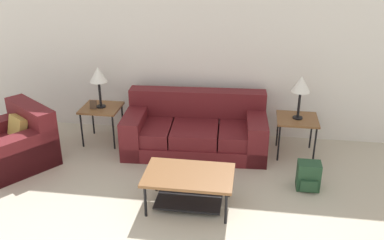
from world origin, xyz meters
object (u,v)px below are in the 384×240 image
at_px(side_table_right, 297,122).
at_px(table_lamp_left, 98,76).
at_px(table_lamp_right, 301,85).
at_px(coffee_table, 189,182).
at_px(backpack, 308,176).
at_px(couch, 196,131).
at_px(side_table_left, 101,110).
at_px(armchair, 15,144).

height_order(side_table_right, table_lamp_left, table_lamp_left).
bearing_deg(table_lamp_right, coffee_table, -131.21).
xyz_separation_m(coffee_table, side_table_right, (1.32, 1.51, 0.19)).
distance_m(table_lamp_left, backpack, 3.25).
height_order(couch, side_table_left, couch).
bearing_deg(side_table_right, table_lamp_left, 180.00).
distance_m(side_table_left, backpack, 3.14).
distance_m(coffee_table, side_table_right, 2.01).
bearing_deg(side_table_right, coffee_table, -131.21).
bearing_deg(side_table_right, armchair, -167.83).
distance_m(armchair, table_lamp_left, 1.49).
height_order(couch, coffee_table, couch).
bearing_deg(table_lamp_left, coffee_table, -43.89).
bearing_deg(armchair, table_lamp_right, 12.17).
bearing_deg(armchair, side_table_left, 40.64).
xyz_separation_m(side_table_right, table_lamp_right, (0.00, 0.00, 0.54)).
xyz_separation_m(coffee_table, table_lamp_left, (-1.57, 1.51, 0.73)).
bearing_deg(armchair, side_table_right, 12.17).
bearing_deg(backpack, table_lamp_right, 96.45).
bearing_deg(side_table_left, table_lamp_left, 104.04).
distance_m(side_table_left, table_lamp_left, 0.54).
relative_size(table_lamp_left, table_lamp_right, 1.00).
distance_m(armchair, backpack, 3.96).
xyz_separation_m(couch, coffee_table, (0.13, -1.47, 0.03)).
bearing_deg(couch, table_lamp_right, 1.66).
height_order(couch, armchair, couch).
xyz_separation_m(armchair, table_lamp_right, (3.86, 0.83, 0.77)).
bearing_deg(coffee_table, table_lamp_left, 136.11).
height_order(armchair, backpack, armchair).
distance_m(coffee_table, table_lamp_left, 2.29).
height_order(table_lamp_left, backpack, table_lamp_left).
height_order(coffee_table, backpack, coffee_table).
xyz_separation_m(coffee_table, side_table_left, (-1.57, 1.51, 0.19)).
xyz_separation_m(coffee_table, table_lamp_right, (1.32, 1.51, 0.73)).
bearing_deg(armchair, couch, 18.14).
height_order(couch, table_lamp_right, table_lamp_right).
height_order(coffee_table, table_lamp_right, table_lamp_right).
relative_size(coffee_table, backpack, 2.84).
xyz_separation_m(couch, side_table_left, (-1.44, 0.04, 0.22)).
xyz_separation_m(couch, side_table_right, (1.45, 0.04, 0.22)).
xyz_separation_m(side_table_left, table_lamp_left, (-0.00, 0.00, 0.54)).
distance_m(side_table_right, table_lamp_right, 0.54).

